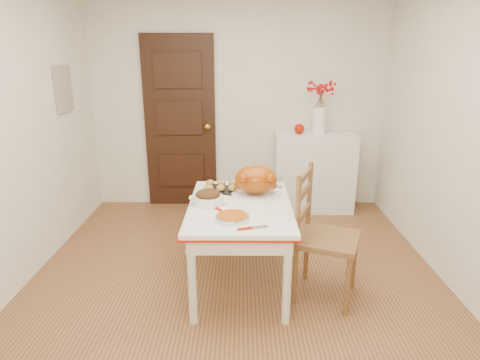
{
  "coord_description": "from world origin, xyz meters",
  "views": [
    {
      "loc": [
        0.05,
        -2.91,
        1.84
      ],
      "look_at": [
        0.03,
        0.12,
        0.89
      ],
      "focal_mm": 30.35,
      "sensor_mm": 36.0,
      "label": 1
    }
  ],
  "objects_px": {
    "chair_oak": "(328,236)",
    "pumpkin_pie": "(232,216)",
    "turkey_platter": "(256,181)",
    "kitchen_table": "(240,245)",
    "sideboard": "(314,172)"
  },
  "relations": [
    {
      "from": "sideboard",
      "to": "turkey_platter",
      "type": "distance_m",
      "value": 1.74
    },
    {
      "from": "kitchen_table",
      "to": "turkey_platter",
      "type": "distance_m",
      "value": 0.54
    },
    {
      "from": "kitchen_table",
      "to": "turkey_platter",
      "type": "height_order",
      "value": "turkey_platter"
    },
    {
      "from": "kitchen_table",
      "to": "pumpkin_pie",
      "type": "height_order",
      "value": "pumpkin_pie"
    },
    {
      "from": "turkey_platter",
      "to": "pumpkin_pie",
      "type": "bearing_deg",
      "value": -110.58
    },
    {
      "from": "kitchen_table",
      "to": "pumpkin_pie",
      "type": "relative_size",
      "value": 4.96
    },
    {
      "from": "sideboard",
      "to": "kitchen_table",
      "type": "relative_size",
      "value": 0.79
    },
    {
      "from": "pumpkin_pie",
      "to": "chair_oak",
      "type": "bearing_deg",
      "value": 11.83
    },
    {
      "from": "chair_oak",
      "to": "pumpkin_pie",
      "type": "bearing_deg",
      "value": 123.05
    },
    {
      "from": "turkey_platter",
      "to": "sideboard",
      "type": "bearing_deg",
      "value": 63.44
    },
    {
      "from": "sideboard",
      "to": "pumpkin_pie",
      "type": "distance_m",
      "value": 2.25
    },
    {
      "from": "kitchen_table",
      "to": "chair_oak",
      "type": "distance_m",
      "value": 0.7
    },
    {
      "from": "chair_oak",
      "to": "turkey_platter",
      "type": "bearing_deg",
      "value": 78.12
    },
    {
      "from": "pumpkin_pie",
      "to": "kitchen_table",
      "type": "bearing_deg",
      "value": 80.44
    },
    {
      "from": "chair_oak",
      "to": "turkey_platter",
      "type": "xyz_separation_m",
      "value": [
        -0.54,
        0.35,
        0.33
      ]
    }
  ]
}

